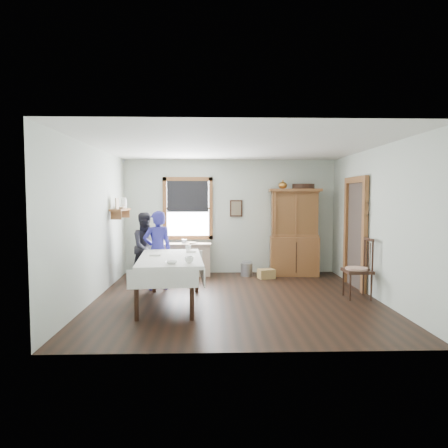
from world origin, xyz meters
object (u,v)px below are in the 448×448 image
object	(u,v)px
woman_blue	(158,253)
figure_dark	(147,250)
dining_table	(171,281)
china_hutch	(294,232)
pail	(247,270)
spindle_chair	(357,268)
wicker_basket	(266,274)
work_counter	(183,259)

from	to	relation	value
woman_blue	figure_dark	distance (m)	0.83
dining_table	woman_blue	size ratio (longest dim) A/B	1.41
china_hutch	pail	world-z (taller)	china_hutch
dining_table	figure_dark	distance (m)	2.03
dining_table	woman_blue	distance (m)	1.22
spindle_chair	woman_blue	bearing A→B (deg)	167.62
spindle_chair	figure_dark	size ratio (longest dim) A/B	0.79
wicker_basket	figure_dark	size ratio (longest dim) A/B	0.26
wicker_basket	woman_blue	distance (m)	2.57
dining_table	spindle_chair	size ratio (longest dim) A/B	1.86
pail	figure_dark	distance (m)	2.33
spindle_chair	figure_dark	xyz separation A→B (m)	(-4.01, 1.54, 0.14)
woman_blue	spindle_chair	bearing A→B (deg)	146.55
china_hutch	pail	xyz separation A→B (m)	(-1.11, -0.07, -0.86)
work_counter	spindle_chair	size ratio (longest dim) A/B	1.21
work_counter	dining_table	world-z (taller)	dining_table
work_counter	figure_dark	size ratio (longest dim) A/B	0.96
dining_table	figure_dark	size ratio (longest dim) A/B	1.47
spindle_chair	pail	xyz separation A→B (m)	(-1.81, 2.09, -0.40)
work_counter	spindle_chair	world-z (taller)	spindle_chair
dining_table	pail	xyz separation A→B (m)	(1.50, 2.43, -0.26)
dining_table	pail	world-z (taller)	dining_table
china_hutch	dining_table	world-z (taller)	china_hutch
wicker_basket	woman_blue	world-z (taller)	woman_blue
wicker_basket	woman_blue	xyz separation A→B (m)	(-2.28, -1.01, 0.61)
work_counter	dining_table	size ratio (longest dim) A/B	0.65
china_hutch	pail	distance (m)	1.41
spindle_chair	figure_dark	distance (m)	4.30
figure_dark	dining_table	bearing A→B (deg)	-105.20
dining_table	woman_blue	xyz separation A→B (m)	(-0.37, 1.12, 0.31)
pail	dining_table	bearing A→B (deg)	-121.62
work_counter	dining_table	xyz separation A→B (m)	(-0.01, -2.55, 0.03)
work_counter	china_hutch	world-z (taller)	china_hutch
pail	figure_dark	size ratio (longest dim) A/B	0.21
figure_dark	china_hutch	bearing A→B (deg)	-25.06
china_hutch	woman_blue	xyz separation A→B (m)	(-2.98, -1.39, -0.29)
pail	wicker_basket	world-z (taller)	pail
china_hutch	figure_dark	size ratio (longest dim) A/B	1.46
china_hutch	woman_blue	distance (m)	3.30
pail	figure_dark	xyz separation A→B (m)	(-2.20, -0.55, 0.54)
spindle_chair	woman_blue	distance (m)	3.76
work_counter	wicker_basket	world-z (taller)	work_counter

